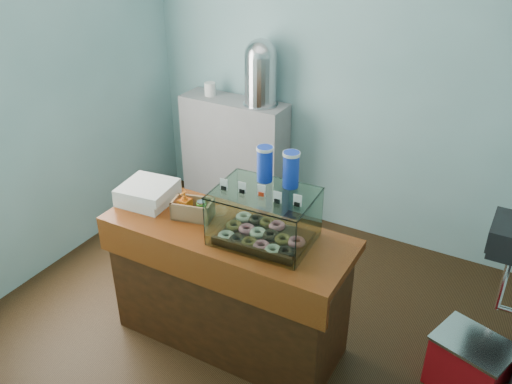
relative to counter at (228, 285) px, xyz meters
The scene contains 9 objects.
ground 0.52m from the counter, 90.00° to the left, with size 3.50×3.50×0.00m, color black.
room_shell 1.27m from the counter, 84.37° to the left, with size 3.54×3.04×2.82m.
counter is the anchor object (origin of this frame).
back_shelf 1.82m from the counter, 119.76° to the left, with size 1.00×0.32×1.10m, color gray.
display_case 0.66m from the counter, ahead, with size 0.61×0.46×0.54m.
condiment_crate 0.57m from the counter, behind, with size 0.28×0.21×0.18m.
pastry_boxes 0.82m from the counter, behind, with size 0.37×0.37×0.13m.
coffee_urn 1.95m from the counter, 111.69° to the left, with size 0.31×0.31×0.57m.
red_cooler 1.57m from the counter, 12.90° to the left, with size 0.52×0.45×0.38m.
Camera 1 is at (1.54, -2.62, 2.73)m, focal length 38.00 mm.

